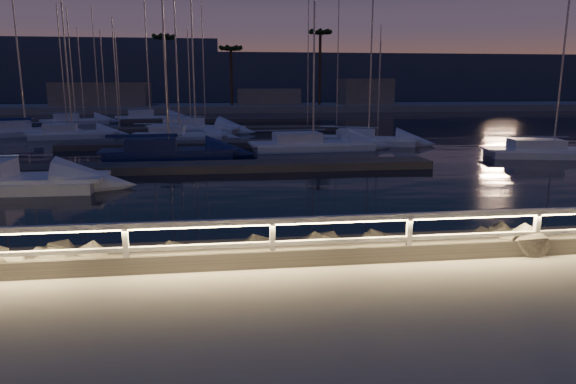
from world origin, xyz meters
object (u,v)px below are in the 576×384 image
sailboat_g (366,139)px  sailboat_d (549,150)px  sailboat_i (70,133)px  sailboat_n (74,120)px  sailboat_k (193,127)px  sailboat_j (177,135)px  guard_rail (221,233)px  sailboat_e (23,131)px  sailboat_f (166,151)px  sailboat_m (149,117)px  sailboat_c (310,144)px

sailboat_g → sailboat_d: bearing=-18.0°
sailboat_i → sailboat_n: (-3.72, 15.28, -0.01)m
sailboat_k → sailboat_j: bearing=-74.1°
sailboat_d → sailboat_n: (-35.64, 30.44, 0.01)m
sailboat_g → sailboat_i: (-22.74, 7.12, 0.03)m
guard_rail → sailboat_e: size_ratio=3.41×
sailboat_f → guard_rail: bearing=-84.0°
sailboat_f → sailboat_i: bearing=121.8°
sailboat_f → sailboat_m: bearing=96.3°
sailboat_f → sailboat_j: size_ratio=1.09×
sailboat_c → sailboat_i: bearing=146.6°
sailboat_j → sailboat_n: bearing=128.7°
sailboat_k → guard_rail: bearing=-62.6°
guard_rail → sailboat_g: 28.44m
sailboat_f → sailboat_j: 10.29m
sailboat_f → sailboat_k: (0.80, 16.93, 0.01)m
sailboat_e → sailboat_i: bearing=-53.1°
sailboat_c → sailboat_m: (-14.21, 28.79, 0.03)m
sailboat_d → sailboat_k: bearing=151.4°
guard_rail → sailboat_g: sailboat_g is taller
guard_rail → sailboat_d: (19.85, 18.30, -0.96)m
sailboat_i → sailboat_n: sailboat_n is taller
sailboat_e → sailboat_g: 28.90m
sailboat_d → sailboat_f: (-23.04, 2.28, 0.03)m
sailboat_m → sailboat_n: 8.27m
sailboat_c → sailboat_k: 16.45m
sailboat_f → sailboat_k: bearing=84.5°
sailboat_d → sailboat_f: 23.15m
guard_rail → sailboat_j: sailboat_j is taller
guard_rail → sailboat_m: sailboat_m is taller
sailboat_g → sailboat_j: bearing=-174.8°
sailboat_f → sailboat_i: size_ratio=1.13×
sailboat_m → sailboat_d: bearing=-57.8°
guard_rail → sailboat_i: sailboat_i is taller
sailboat_c → sailboat_i: (-18.03, 10.12, -0.01)m
sailboat_i → sailboat_j: size_ratio=0.96×
sailboat_c → sailboat_e: bearing=146.5°
sailboat_k → sailboat_d: bearing=-17.1°
sailboat_i → sailboat_k: 10.49m
guard_rail → sailboat_i: bearing=109.8°
sailboat_k → sailboat_m: bearing=135.6°
sailboat_g → sailboat_n: 34.67m
sailboat_j → sailboat_m: sailboat_m is taller
sailboat_g → sailboat_i: bearing=-174.2°
sailboat_c → sailboat_n: sailboat_c is taller
sailboat_g → sailboat_m: sailboat_m is taller
sailboat_f → sailboat_i: sailboat_f is taller
sailboat_e → sailboat_j: (13.25, -5.16, -0.04)m
guard_rail → sailboat_g: (10.67, 26.34, -0.97)m
sailboat_d → sailboat_f: size_ratio=1.02×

